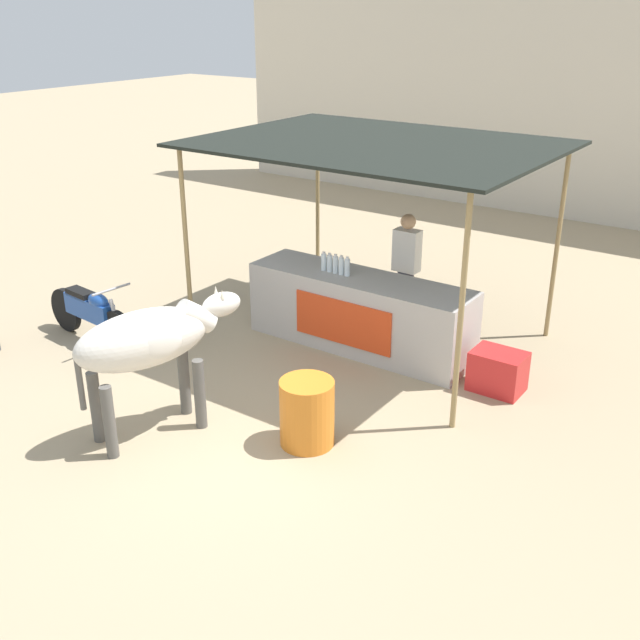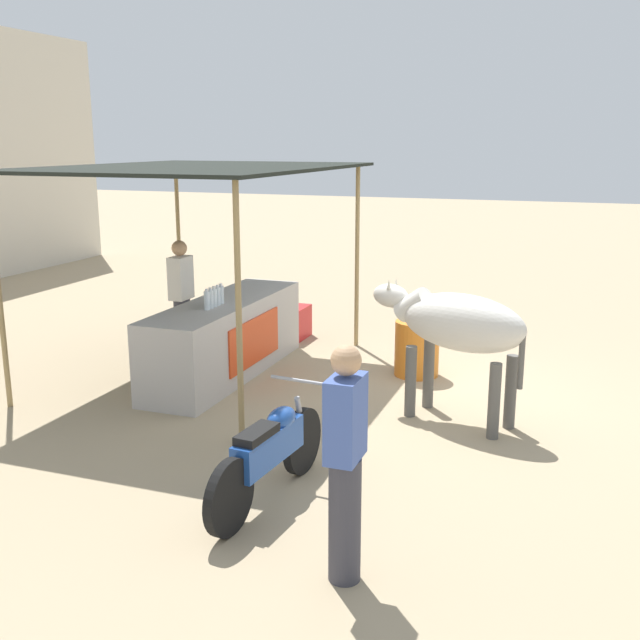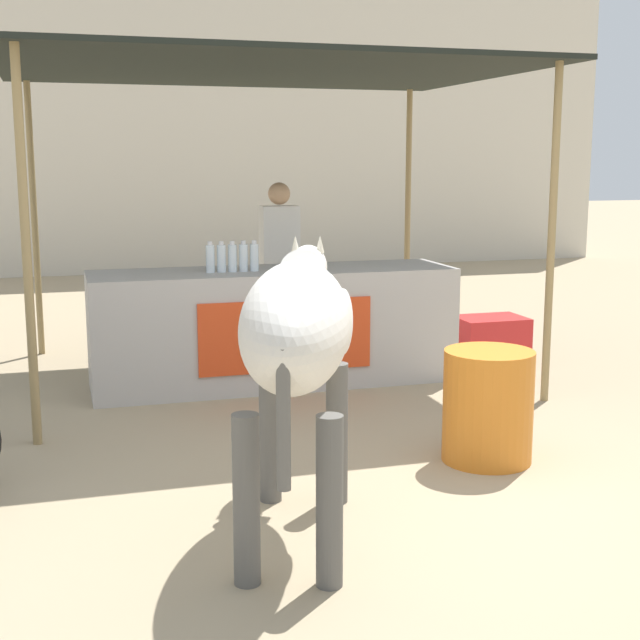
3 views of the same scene
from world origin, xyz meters
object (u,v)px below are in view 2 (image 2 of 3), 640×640
cow (457,326)px  cooler_box (291,323)px  vendor_behind_counter (182,301)px  motorcycle_parked (270,451)px  passerby_on_street (345,463)px  water_barrel (417,348)px  stall_counter (225,338)px

cow → cooler_box: bearing=48.7°
cow → vendor_behind_counter: bearing=77.3°
vendor_behind_counter → motorcycle_parked: size_ratio=0.92×
cow → passerby_on_street: passerby_on_street is taller
water_barrel → cow: (-1.41, -0.73, 0.68)m
cooler_box → water_barrel: water_barrel is taller
water_barrel → motorcycle_parked: motorcycle_parked is taller
cooler_box → cow: 3.95m
water_barrel → vendor_behind_counter: bearing=100.6°
cooler_box → water_barrel: size_ratio=0.86×
stall_counter → cooler_box: bearing=-2.9°
water_barrel → cow: cow is taller
vendor_behind_counter → stall_counter: bearing=-107.7°
cooler_box → cow: (-2.55, -2.90, 0.79)m
stall_counter → cooler_box: (1.95, -0.10, -0.24)m
water_barrel → passerby_on_street: bearing=-173.0°
stall_counter → cow: bearing=-101.4°
water_barrel → passerby_on_street: (-4.63, -0.57, 0.50)m
cooler_box → motorcycle_parked: size_ratio=0.33×
vendor_behind_counter → passerby_on_street: 5.43m
stall_counter → vendor_behind_counter: bearing=72.3°
cooler_box → motorcycle_parked: bearing=-159.6°
water_barrel → motorcycle_parked: size_ratio=0.39×
vendor_behind_counter → cow: vendor_behind_counter is taller
water_barrel → motorcycle_parked: (-3.75, 0.37, 0.08)m
passerby_on_street → cooler_box: bearing=25.5°
motorcycle_parked → water_barrel: bearing=-5.6°
cooler_box → motorcycle_parked: motorcycle_parked is taller
motorcycle_parked → vendor_behind_counter: bearing=40.0°
motorcycle_parked → stall_counter: bearing=33.0°
vendor_behind_counter → cooler_box: size_ratio=2.75×
motorcycle_parked → passerby_on_street: 1.36m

